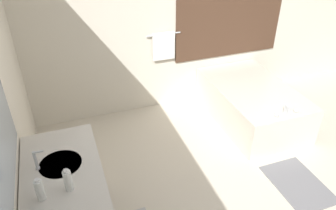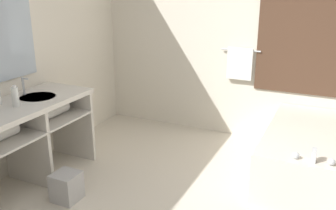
# 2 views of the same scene
# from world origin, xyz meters

# --- Properties ---
(ground_plane) EXTENTS (16.00, 16.00, 0.00)m
(ground_plane) POSITION_xyz_m (0.00, 0.00, 0.00)
(ground_plane) COLOR beige
(ground_plane) RESTS_ON ground
(wall_back_with_blinds) EXTENTS (7.40, 0.13, 2.70)m
(wall_back_with_blinds) POSITION_xyz_m (0.03, 2.23, 1.34)
(wall_back_with_blinds) COLOR silver
(wall_back_with_blinds) RESTS_ON ground_plane
(vanity_counter) EXTENTS (0.65, 1.42, 0.86)m
(vanity_counter) POSITION_xyz_m (-1.86, 0.10, 0.62)
(vanity_counter) COLOR silver
(vanity_counter) RESTS_ON ground_plane
(sink_faucet) EXTENTS (0.09, 0.04, 0.18)m
(sink_faucet) POSITION_xyz_m (-2.04, 0.29, 0.95)
(sink_faucet) COLOR silver
(sink_faucet) RESTS_ON vanity_counter
(bathtub) EXTENTS (0.99, 1.63, 0.65)m
(bathtub) POSITION_xyz_m (0.75, 1.37, 0.29)
(bathtub) COLOR silver
(bathtub) RESTS_ON ground_plane
(water_bottle_2) EXTENTS (0.06, 0.06, 0.20)m
(water_bottle_2) POSITION_xyz_m (-1.82, -0.03, 0.95)
(water_bottle_2) COLOR silver
(water_bottle_2) RESTS_ON vanity_counter
(water_bottle_3) EXTENTS (0.06, 0.06, 0.20)m
(water_bottle_3) POSITION_xyz_m (-2.02, -0.05, 0.95)
(water_bottle_3) COLOR silver
(water_bottle_3) RESTS_ON vanity_counter
(bath_mat) EXTENTS (0.53, 0.76, 0.02)m
(bath_mat) POSITION_xyz_m (0.57, 0.04, 0.01)
(bath_mat) COLOR slate
(bath_mat) RESTS_ON ground_plane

